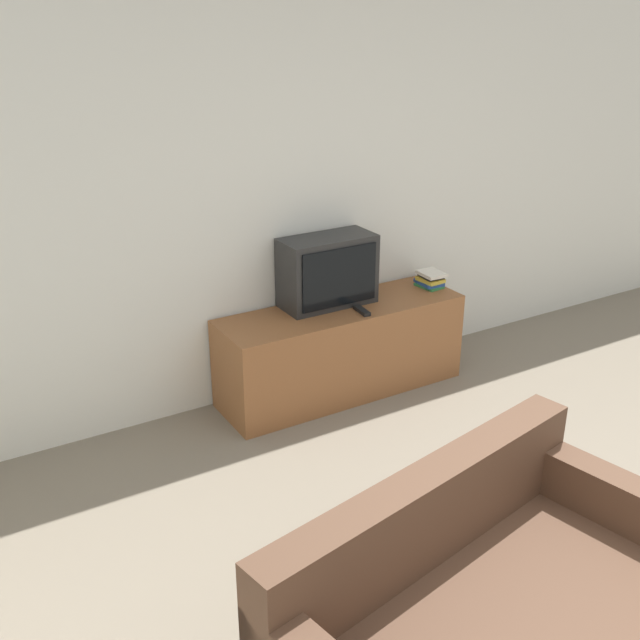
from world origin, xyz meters
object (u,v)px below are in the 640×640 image
object	(u,v)px
television	(328,271)
book_stack	(430,279)
couch	(484,633)
remote_on_stand	(362,311)
tv_stand	(341,350)

from	to	relation	value
television	book_stack	bearing A→B (deg)	-6.12
couch	book_stack	bearing A→B (deg)	44.84
television	couch	bearing A→B (deg)	-108.44
book_stack	remote_on_stand	size ratio (longest dim) A/B	1.23
tv_stand	remote_on_stand	xyz separation A→B (m)	(0.07, -0.14, 0.32)
television	book_stack	xyz separation A→B (m)	(0.80, -0.09, -0.18)
couch	book_stack	size ratio (longest dim) A/B	8.56
television	remote_on_stand	distance (m)	0.34
television	remote_on_stand	size ratio (longest dim) A/B	3.69
tv_stand	couch	xyz separation A→B (m)	(-0.86, -2.35, -0.01)
remote_on_stand	television	bearing A→B (deg)	115.67
tv_stand	book_stack	bearing A→B (deg)	1.32
television	remote_on_stand	bearing A→B (deg)	-64.33
tv_stand	remote_on_stand	world-z (taller)	remote_on_stand
tv_stand	television	distance (m)	0.55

